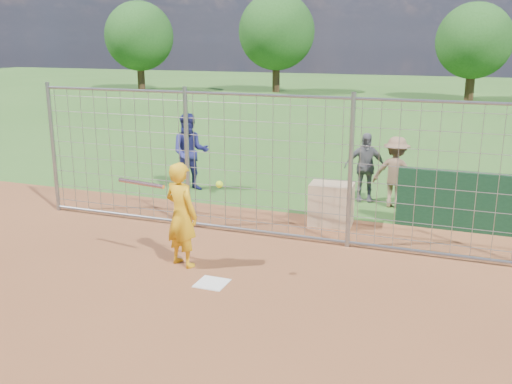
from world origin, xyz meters
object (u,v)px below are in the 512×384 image
at_px(bystander_a, 190,152).
at_px(equipment_bin, 331,204).
at_px(bystander_b, 365,167).
at_px(bystander_c, 395,172).
at_px(batter, 181,215).

distance_m(bystander_a, equipment_bin, 3.92).
bearing_deg(equipment_bin, bystander_b, 77.72).
xyz_separation_m(bystander_a, bystander_c, (4.60, 0.28, -0.15)).
distance_m(bystander_b, bystander_c, 0.73).
bearing_deg(bystander_b, bystander_a, 173.49).
bearing_deg(batter, bystander_a, -46.54).
distance_m(batter, bystander_a, 4.58).
height_order(batter, bystander_c, batter).
bearing_deg(bystander_c, batter, 65.08).
relative_size(bystander_c, equipment_bin, 1.85).
relative_size(bystander_a, bystander_b, 1.20).
distance_m(batter, bystander_b, 5.06).
relative_size(batter, bystander_a, 0.92).
height_order(bystander_a, bystander_b, bystander_a).
xyz_separation_m(bystander_b, equipment_bin, (-0.27, -1.89, -0.35)).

